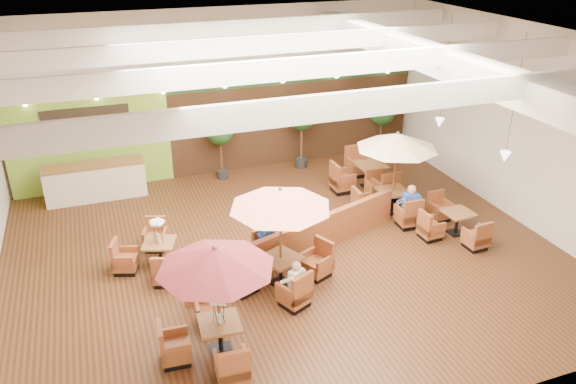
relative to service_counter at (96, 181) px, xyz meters
name	(u,v)px	position (x,y,z in m)	size (l,w,h in m)	color
room	(277,105)	(4.65, -3.88, 3.05)	(14.04, 14.00, 5.52)	#381E0F
service_counter	(96,181)	(0.00, 0.00, 0.00)	(3.00, 0.75, 1.18)	beige
booth_divider	(300,241)	(4.75, -5.40, -0.12)	(6.71, 0.18, 0.93)	brown
table_0	(214,278)	(1.90, -8.19, 1.19)	(2.35, 2.43, 2.47)	brown
table_1	(280,219)	(3.87, -6.38, 1.16)	(2.66, 2.66, 2.55)	brown
table_2	(394,155)	(8.15, -4.01, 1.26)	(2.42, 2.50, 2.55)	brown
table_3	(151,252)	(1.08, -4.59, -0.14)	(1.70, 2.42, 1.45)	brown
table_4	(449,225)	(9.02, -5.75, -0.27)	(1.54, 2.28, 0.85)	brown
table_5	(362,178)	(8.15, -2.18, -0.21)	(1.81, 2.70, 1.01)	brown
topiary_0	(220,133)	(4.07, 0.20, 1.02)	(0.93, 0.93, 2.15)	black
topiary_1	(302,118)	(6.94, 0.20, 1.22)	(1.04, 1.04, 2.43)	black
topiary_2	(382,115)	(10.06, 0.20, 0.99)	(0.91, 0.91, 2.11)	black
diner_0	(295,278)	(3.87, -7.31, 0.15)	(0.41, 0.40, 0.72)	white
diner_1	(268,238)	(3.87, -5.45, 0.17)	(0.44, 0.42, 0.78)	#274DAB
diner_2	(242,264)	(2.94, -6.38, 0.16)	(0.37, 0.41, 0.76)	slate
diner_3	(410,202)	(8.21, -4.94, 0.20)	(0.45, 0.38, 0.85)	#274DAB
diner_4	(410,202)	(8.21, -4.94, 0.18)	(0.41, 0.35, 0.80)	white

